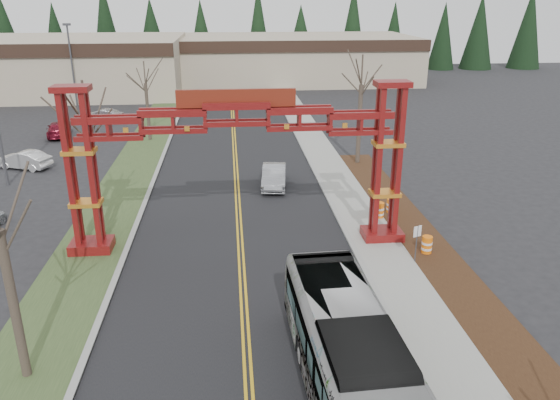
{
  "coord_description": "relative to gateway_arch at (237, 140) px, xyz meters",
  "views": [
    {
      "loc": [
        -0.37,
        -9.51,
        12.98
      ],
      "look_at": [
        1.88,
        14.44,
        3.94
      ],
      "focal_mm": 35.0,
      "sensor_mm": 36.0,
      "label": 1
    }
  ],
  "objects": [
    {
      "name": "road",
      "position": [
        -0.0,
        7.0,
        -5.97
      ],
      "size": [
        12.0,
        110.0,
        0.02
      ],
      "primitive_type": "cube",
      "color": "black",
      "rests_on": "ground"
    },
    {
      "name": "lane_line_left",
      "position": [
        -0.12,
        7.0,
        -5.96
      ],
      "size": [
        0.12,
        100.0,
        0.01
      ],
      "primitive_type": "cube",
      "color": "gold",
      "rests_on": "road"
    },
    {
      "name": "lane_line_right",
      "position": [
        0.12,
        7.0,
        -5.96
      ],
      "size": [
        0.12,
        100.0,
        0.01
      ],
      "primitive_type": "cube",
      "color": "gold",
      "rests_on": "road"
    },
    {
      "name": "curb_right",
      "position": [
        6.15,
        7.0,
        -5.91
      ],
      "size": [
        0.3,
        110.0,
        0.15
      ],
      "primitive_type": "cube",
      "color": "#969792",
      "rests_on": "ground"
    },
    {
      "name": "sidewalk_right",
      "position": [
        7.6,
        7.0,
        -5.91
      ],
      "size": [
        2.6,
        110.0,
        0.14
      ],
      "primitive_type": "cube",
      "color": "gray",
      "rests_on": "ground"
    },
    {
      "name": "landscape_strip",
      "position": [
        10.2,
        -8.0,
        -5.92
      ],
      "size": [
        2.6,
        50.0,
        0.12
      ],
      "primitive_type": "cube",
      "color": "black",
      "rests_on": "ground"
    },
    {
      "name": "grass_median",
      "position": [
        -8.0,
        7.0,
        -5.94
      ],
      "size": [
        4.0,
        110.0,
        0.08
      ],
      "primitive_type": "cube",
      "color": "#324623",
      "rests_on": "ground"
    },
    {
      "name": "curb_left",
      "position": [
        -6.15,
        7.0,
        -5.91
      ],
      "size": [
        0.3,
        110.0,
        0.15
      ],
      "primitive_type": "cube",
      "color": "#969792",
      "rests_on": "ground"
    },
    {
      "name": "gateway_arch",
      "position": [
        0.0,
        0.0,
        0.0
      ],
      "size": [
        18.2,
        1.6,
        8.9
      ],
      "color": "#5A0B0D",
      "rests_on": "ground"
    },
    {
      "name": "retail_building_west",
      "position": [
        -30.0,
        53.96,
        -2.22
      ],
      "size": [
        46.0,
        22.3,
        7.5
      ],
      "color": "tan",
      "rests_on": "ground"
    },
    {
      "name": "retail_building_east",
      "position": [
        10.0,
        61.95,
        -2.47
      ],
      "size": [
        38.0,
        20.3,
        7.0
      ],
      "color": "tan",
      "rests_on": "ground"
    },
    {
      "name": "conifer_treeline",
      "position": [
        0.25,
        74.0,
        0.5
      ],
      "size": [
        116.1,
        5.6,
        13.0
      ],
      "color": "black",
      "rests_on": "ground"
    },
    {
      "name": "transit_bus",
      "position": [
        3.37,
        -13.06,
        -4.32
      ],
      "size": [
        3.27,
        12.07,
        3.33
      ],
      "primitive_type": "imported",
      "rotation": [
        0.0,
        0.0,
        0.04
      ],
      "color": "#ABADB3",
      "rests_on": "ground"
    },
    {
      "name": "silver_sedan",
      "position": [
        2.69,
        9.71,
        -5.2
      ],
      "size": [
        2.16,
        4.89,
        1.56
      ],
      "primitive_type": "imported",
      "rotation": [
        0.0,
        0.0,
        -0.11
      ],
      "color": "#A5A8AD",
      "rests_on": "ground"
    },
    {
      "name": "parked_car_near_b",
      "position": [
        -16.8,
        15.94,
        -5.26
      ],
      "size": [
        4.64,
        3.02,
        1.45
      ],
      "primitive_type": "imported",
      "rotation": [
        0.0,
        0.0,
        4.34
      ],
      "color": "white",
      "rests_on": "ground"
    },
    {
      "name": "parked_car_mid_a",
      "position": [
        -17.06,
        26.66,
        -5.26
      ],
      "size": [
        3.06,
        5.33,
        1.45
      ],
      "primitive_type": "imported",
      "rotation": [
        0.0,
        0.0,
        3.36
      ],
      "color": "maroon",
      "rests_on": "ground"
    },
    {
      "name": "parked_car_far_a",
      "position": [
        -14.14,
        32.79,
        -5.27
      ],
      "size": [
        4.54,
        2.44,
        1.42
      ],
      "primitive_type": "imported",
      "rotation": [
        0.0,
        0.0,
        4.48
      ],
      "color": "#94959B",
      "rests_on": "ground"
    },
    {
      "name": "bare_tree_median_mid",
      "position": [
        -8.0,
        2.2,
        0.54
      ],
      "size": [
        3.43,
        3.43,
        8.83
      ],
      "color": "#382D26",
      "rests_on": "ground"
    },
    {
      "name": "bare_tree_median_far",
      "position": [
        -8.0,
        24.29,
        -0.65
      ],
      "size": [
        3.05,
        3.05,
        7.38
      ],
      "color": "#382D26",
      "rests_on": "ground"
    },
    {
      "name": "bare_tree_right_far",
      "position": [
        10.0,
        14.82,
        0.4
      ],
      "size": [
        3.5,
        3.5,
        8.74
      ],
      "color": "#382D26",
      "rests_on": "ground"
    },
    {
      "name": "light_pole_far",
      "position": [
        -19.21,
        42.23,
        -0.25
      ],
      "size": [
        0.86,
        0.43,
        9.91
      ],
      "color": "#3F3F44",
      "rests_on": "ground"
    },
    {
      "name": "street_sign",
      "position": [
        8.9,
        -3.06,
        -4.47
      ],
      "size": [
        0.46,
        0.22,
        2.1
      ],
      "color": "#3F3F44",
      "rests_on": "ground"
    },
    {
      "name": "barrel_south",
      "position": [
        9.86,
        -2.08,
        -5.46
      ],
      "size": [
        0.57,
        0.57,
        1.05
      ],
      "color": "orange",
      "rests_on": "ground"
    },
    {
      "name": "barrel_mid",
      "position": [
        8.63,
        2.96,
        -5.44
      ],
      "size": [
        0.59,
        0.59,
        1.09
      ],
      "color": "orange",
      "rests_on": "ground"
    },
    {
      "name": "barrel_north",
      "position": [
        9.6,
        3.78,
        -5.48
      ],
      "size": [
        0.54,
        0.54,
        1.0
      ],
      "color": "orange",
      "rests_on": "ground"
    }
  ]
}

